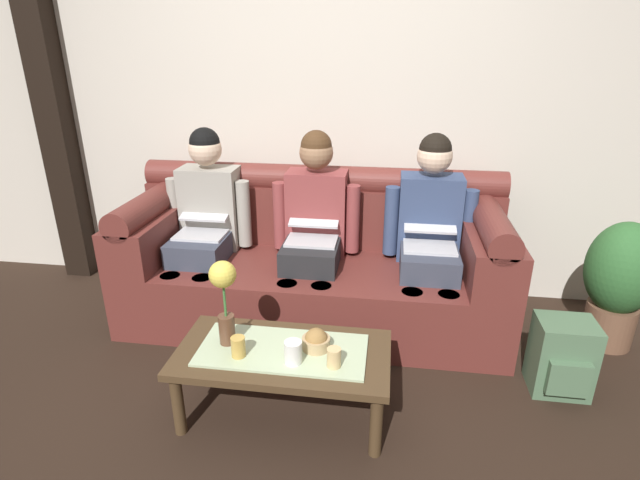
# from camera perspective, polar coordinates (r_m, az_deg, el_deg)

# --- Properties ---
(ground_plane) EXTENTS (14.00, 14.00, 0.00)m
(ground_plane) POSITION_cam_1_polar(r_m,az_deg,el_deg) (2.45, -5.21, -22.40)
(ground_plane) COLOR black
(back_wall_patterned) EXTENTS (6.00, 0.12, 2.90)m
(back_wall_patterned) POSITION_cam_1_polar(r_m,az_deg,el_deg) (3.44, 0.72, 17.61)
(back_wall_patterned) COLOR beige
(back_wall_patterned) RESTS_ON ground_plane
(timber_pillar) EXTENTS (0.20, 0.20, 2.90)m
(timber_pillar) POSITION_cam_1_polar(r_m,az_deg,el_deg) (4.07, -29.00, 15.69)
(timber_pillar) COLOR black
(timber_pillar) RESTS_ON ground_plane
(couch) EXTENTS (2.39, 0.88, 0.96)m
(couch) POSITION_cam_1_polar(r_m,az_deg,el_deg) (3.19, -0.65, -2.86)
(couch) COLOR maroon
(couch) RESTS_ON ground_plane
(person_left) EXTENTS (0.56, 0.67, 1.22)m
(person_left) POSITION_cam_1_polar(r_m,az_deg,el_deg) (3.26, -13.18, 2.57)
(person_left) COLOR #383D4C
(person_left) RESTS_ON ground_plane
(person_middle) EXTENTS (0.56, 0.67, 1.22)m
(person_middle) POSITION_cam_1_polar(r_m,az_deg,el_deg) (3.08, -0.68, 2.01)
(person_middle) COLOR #232326
(person_middle) RESTS_ON ground_plane
(person_right) EXTENTS (0.56, 0.67, 1.22)m
(person_right) POSITION_cam_1_polar(r_m,az_deg,el_deg) (3.06, 12.66, 1.30)
(person_right) COLOR #383D4C
(person_right) RESTS_ON ground_plane
(coffee_table) EXTENTS (1.01, 0.51, 0.37)m
(coffee_table) POSITION_cam_1_polar(r_m,az_deg,el_deg) (2.40, -4.34, -13.61)
(coffee_table) COLOR #47331E
(coffee_table) RESTS_ON ground_plane
(flower_vase) EXTENTS (0.13, 0.13, 0.43)m
(flower_vase) POSITION_cam_1_polar(r_m,az_deg,el_deg) (2.31, -11.13, -5.93)
(flower_vase) COLOR brown
(flower_vase) RESTS_ON coffee_table
(snack_bowl) EXTENTS (0.13, 0.13, 0.11)m
(snack_bowl) POSITION_cam_1_polar(r_m,az_deg,el_deg) (2.34, -0.46, -11.67)
(snack_bowl) COLOR tan
(snack_bowl) RESTS_ON coffee_table
(cup_near_left) EXTENTS (0.07, 0.07, 0.10)m
(cup_near_left) POSITION_cam_1_polar(r_m,az_deg,el_deg) (2.32, -9.50, -12.16)
(cup_near_left) COLOR gold
(cup_near_left) RESTS_ON coffee_table
(cup_near_right) EXTENTS (0.06, 0.06, 0.09)m
(cup_near_right) POSITION_cam_1_polar(r_m,az_deg,el_deg) (2.23, 1.63, -13.52)
(cup_near_right) COLOR #DBB77A
(cup_near_right) RESTS_ON coffee_table
(cup_far_center) EXTENTS (0.08, 0.08, 0.11)m
(cup_far_center) POSITION_cam_1_polar(r_m,az_deg,el_deg) (2.25, -3.15, -12.90)
(cup_far_center) COLOR white
(cup_far_center) RESTS_ON coffee_table
(backpack_right) EXTENTS (0.29, 0.28, 0.40)m
(backpack_right) POSITION_cam_1_polar(r_m,az_deg,el_deg) (2.89, 26.35, -12.16)
(backpack_right) COLOR #4C6B4C
(backpack_right) RESTS_ON ground_plane
(potted_plant) EXTENTS (0.40, 0.40, 0.78)m
(potted_plant) POSITION_cam_1_polar(r_m,az_deg,el_deg) (3.35, 31.55, -3.90)
(potted_plant) COLOR brown
(potted_plant) RESTS_ON ground_plane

